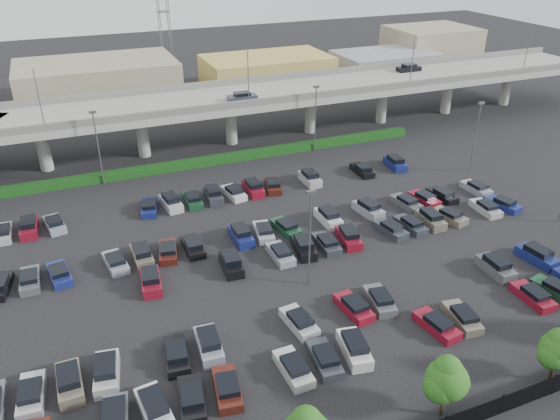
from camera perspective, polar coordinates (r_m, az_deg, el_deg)
ground at (r=60.80m, az=-0.21°, el=-3.66°), size 280.00×280.00×0.00m
overpass at (r=85.93m, az=-8.63°, el=10.78°), size 150.00×13.00×15.80m
hedge at (r=81.77m, az=-6.89°, el=5.20°), size 66.00×1.60×1.10m
tree_row at (r=40.89m, az=15.68°, el=-17.23°), size 65.07×3.66×5.94m
parked_cars at (r=57.00m, az=-0.93°, el=-5.29°), size 63.24×41.68×1.67m
light_poles at (r=58.23m, az=-4.73°, el=1.74°), size 66.90×48.38×10.30m
distant_buildings at (r=117.74m, az=-6.22°, el=13.94°), size 138.00×24.00×9.00m
comm_tower at (r=125.29m, az=-12.14°, el=19.89°), size 2.40×2.40×30.00m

